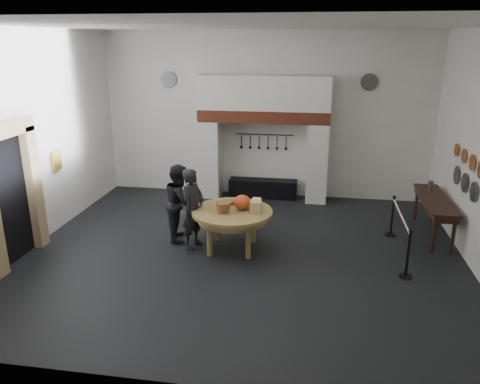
% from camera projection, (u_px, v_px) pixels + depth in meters
% --- Properties ---
extents(floor, '(9.00, 8.00, 0.02)m').
position_uv_depth(floor, '(242.00, 253.00, 9.78)').
color(floor, black).
rests_on(floor, ground).
extents(ceiling, '(9.00, 8.00, 0.02)m').
position_uv_depth(ceiling, '(243.00, 25.00, 8.38)').
color(ceiling, silver).
rests_on(ceiling, wall_back).
extents(wall_back, '(9.00, 0.02, 4.50)m').
position_uv_depth(wall_back, '(265.00, 116.00, 12.84)').
color(wall_back, white).
rests_on(wall_back, floor).
extents(wall_front, '(9.00, 0.02, 4.50)m').
position_uv_depth(wall_front, '(188.00, 224.00, 5.33)').
color(wall_front, white).
rests_on(wall_front, floor).
extents(wall_left, '(0.02, 8.00, 4.50)m').
position_uv_depth(wall_left, '(30.00, 140.00, 9.77)').
color(wall_left, white).
rests_on(wall_left, floor).
extents(chimney_pier_left, '(0.55, 0.70, 2.15)m').
position_uv_depth(chimney_pier_left, '(211.00, 158.00, 13.10)').
color(chimney_pier_left, silver).
rests_on(chimney_pier_left, floor).
extents(chimney_pier_right, '(0.55, 0.70, 2.15)m').
position_uv_depth(chimney_pier_right, '(317.00, 163.00, 12.65)').
color(chimney_pier_right, silver).
rests_on(chimney_pier_right, floor).
extents(hearth_brick_band, '(3.50, 0.72, 0.32)m').
position_uv_depth(hearth_brick_band, '(264.00, 116.00, 12.49)').
color(hearth_brick_band, '#9E442B').
rests_on(hearth_brick_band, chimney_pier_left).
extents(chimney_hood, '(3.50, 0.70, 0.90)m').
position_uv_depth(chimney_hood, '(264.00, 93.00, 12.30)').
color(chimney_hood, silver).
rests_on(chimney_hood, hearth_brick_band).
extents(iron_range, '(1.90, 0.45, 0.50)m').
position_uv_depth(iron_range, '(263.00, 188.00, 13.20)').
color(iron_range, black).
rests_on(iron_range, floor).
extents(utensil_rail, '(1.60, 0.02, 0.02)m').
position_uv_depth(utensil_rail, '(265.00, 135.00, 12.92)').
color(utensil_rail, black).
rests_on(utensil_rail, wall_back).
extents(door_recess, '(0.04, 1.10, 2.50)m').
position_uv_depth(door_recess, '(9.00, 201.00, 9.14)').
color(door_recess, black).
rests_on(door_recess, floor).
extents(door_jamb_far, '(0.22, 0.30, 2.60)m').
position_uv_depth(door_jamb_far, '(34.00, 188.00, 9.77)').
color(door_jamb_far, tan).
rests_on(door_jamb_far, floor).
extents(door_lintel, '(0.22, 1.70, 0.30)m').
position_uv_depth(door_lintel, '(2.00, 130.00, 8.69)').
color(door_lintel, tan).
rests_on(door_lintel, door_jamb_near).
extents(wall_plaque, '(0.05, 0.34, 0.44)m').
position_uv_depth(wall_plaque, '(57.00, 161.00, 10.72)').
color(wall_plaque, gold).
rests_on(wall_plaque, wall_left).
extents(work_table, '(2.11, 2.11, 0.07)m').
position_uv_depth(work_table, '(232.00, 212.00, 9.72)').
color(work_table, tan).
rests_on(work_table, floor).
extents(pumpkin, '(0.36, 0.36, 0.31)m').
position_uv_depth(pumpkin, '(242.00, 202.00, 9.72)').
color(pumpkin, '#D5491E').
rests_on(pumpkin, work_table).
extents(cheese_block_big, '(0.22, 0.22, 0.24)m').
position_uv_depth(cheese_block_big, '(256.00, 207.00, 9.54)').
color(cheese_block_big, '#CFB97B').
rests_on(cheese_block_big, work_table).
extents(cheese_block_small, '(0.18, 0.18, 0.20)m').
position_uv_depth(cheese_block_small, '(257.00, 203.00, 9.83)').
color(cheese_block_small, '#E7E88A').
rests_on(cheese_block_small, work_table).
extents(wicker_basket, '(0.40, 0.40, 0.22)m').
position_uv_depth(wicker_basket, '(224.00, 207.00, 9.55)').
color(wicker_basket, '#905A35').
rests_on(wicker_basket, work_table).
extents(bread_loaf, '(0.31, 0.18, 0.13)m').
position_uv_depth(bread_loaf, '(230.00, 202.00, 10.03)').
color(bread_loaf, '#A9703C').
rests_on(bread_loaf, work_table).
extents(visitor_near, '(0.59, 0.73, 1.73)m').
position_uv_depth(visitor_near, '(193.00, 209.00, 9.82)').
color(visitor_near, black).
rests_on(visitor_near, floor).
extents(visitor_far, '(0.81, 0.95, 1.70)m').
position_uv_depth(visitor_far, '(180.00, 202.00, 10.26)').
color(visitor_far, black).
rests_on(visitor_far, floor).
extents(side_table, '(0.55, 2.20, 0.06)m').
position_uv_depth(side_table, '(436.00, 199.00, 10.38)').
color(side_table, '#321B12').
rests_on(side_table, floor).
extents(pewter_jug, '(0.12, 0.12, 0.22)m').
position_uv_depth(pewter_jug, '(431.00, 186.00, 10.89)').
color(pewter_jug, '#535257').
rests_on(pewter_jug, side_table).
extents(copper_pan_b, '(0.03, 0.32, 0.32)m').
position_uv_depth(copper_pan_b, '(472.00, 162.00, 9.20)').
color(copper_pan_b, '#C6662D').
rests_on(copper_pan_b, wall_right).
extents(copper_pan_c, '(0.03, 0.30, 0.30)m').
position_uv_depth(copper_pan_c, '(464.00, 156.00, 9.72)').
color(copper_pan_c, '#C6662D').
rests_on(copper_pan_c, wall_right).
extents(copper_pan_d, '(0.03, 0.28, 0.28)m').
position_uv_depth(copper_pan_d, '(457.00, 150.00, 10.23)').
color(copper_pan_d, '#C6662D').
rests_on(copper_pan_d, wall_right).
extents(pewter_plate_left, '(0.03, 0.40, 0.40)m').
position_uv_depth(pewter_plate_left, '(474.00, 192.00, 9.03)').
color(pewter_plate_left, '#4C4C51').
rests_on(pewter_plate_left, wall_right).
extents(pewter_plate_mid, '(0.03, 0.40, 0.40)m').
position_uv_depth(pewter_plate_mid, '(465.00, 183.00, 9.59)').
color(pewter_plate_mid, '#4C4C51').
rests_on(pewter_plate_mid, wall_right).
extents(pewter_plate_right, '(0.03, 0.40, 0.40)m').
position_uv_depth(pewter_plate_right, '(457.00, 175.00, 10.15)').
color(pewter_plate_right, '#4C4C51').
rests_on(pewter_plate_right, wall_right).
extents(pewter_plate_back_left, '(0.44, 0.03, 0.44)m').
position_uv_depth(pewter_plate_back_left, '(169.00, 79.00, 12.92)').
color(pewter_plate_back_left, '#4C4C51').
rests_on(pewter_plate_back_left, wall_back).
extents(pewter_plate_back_right, '(0.44, 0.03, 0.44)m').
position_uv_depth(pewter_plate_back_right, '(369.00, 82.00, 12.09)').
color(pewter_plate_back_right, '#4C4C51').
rests_on(pewter_plate_back_right, wall_back).
extents(barrier_post_near, '(0.05, 0.05, 0.90)m').
position_uv_depth(barrier_post_near, '(408.00, 255.00, 8.65)').
color(barrier_post_near, black).
rests_on(barrier_post_near, floor).
extents(barrier_post_far, '(0.05, 0.05, 0.90)m').
position_uv_depth(barrier_post_far, '(392.00, 217.00, 10.53)').
color(barrier_post_far, black).
rests_on(barrier_post_far, floor).
extents(barrier_rope, '(0.04, 2.00, 0.04)m').
position_uv_depth(barrier_rope, '(401.00, 216.00, 9.46)').
color(barrier_rope, white).
rests_on(barrier_rope, barrier_post_near).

